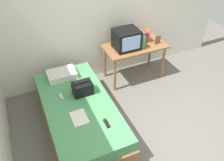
% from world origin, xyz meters
% --- Properties ---
extents(ground_plane, '(8.00, 8.00, 0.00)m').
position_xyz_m(ground_plane, '(0.00, 0.00, 0.00)').
color(ground_plane, slate).
extents(wall_back, '(5.20, 0.10, 2.60)m').
position_xyz_m(wall_back, '(0.00, 2.00, 1.30)').
color(wall_back, silver).
rests_on(wall_back, ground).
extents(bed, '(1.00, 2.00, 0.52)m').
position_xyz_m(bed, '(-0.88, 0.75, 0.26)').
color(bed, olive).
rests_on(bed, ground).
extents(desk, '(1.16, 0.60, 0.72)m').
position_xyz_m(desk, '(0.51, 1.59, 0.63)').
color(desk, olive).
rests_on(desk, ground).
extents(tv, '(0.44, 0.39, 0.36)m').
position_xyz_m(tv, '(0.32, 1.58, 0.90)').
color(tv, black).
rests_on(tv, desk).
extents(water_bottle, '(0.08, 0.08, 0.21)m').
position_xyz_m(water_bottle, '(0.61, 1.47, 0.83)').
color(water_bottle, green).
rests_on(water_bottle, desk).
extents(book_row, '(0.18, 0.16, 0.23)m').
position_xyz_m(book_row, '(0.73, 1.66, 0.83)').
color(book_row, '#2D5699').
rests_on(book_row, desk).
extents(picture_frame, '(0.11, 0.02, 0.17)m').
position_xyz_m(picture_frame, '(0.93, 1.48, 0.81)').
color(picture_frame, brown).
rests_on(picture_frame, desk).
extents(pillow, '(0.47, 0.32, 0.10)m').
position_xyz_m(pillow, '(-0.93, 1.47, 0.58)').
color(pillow, silver).
rests_on(pillow, bed).
extents(handbag, '(0.30, 0.20, 0.23)m').
position_xyz_m(handbag, '(-0.74, 0.93, 0.63)').
color(handbag, black).
rests_on(handbag, bed).
extents(magazine, '(0.21, 0.29, 0.01)m').
position_xyz_m(magazine, '(-0.95, 0.46, 0.53)').
color(magazine, white).
rests_on(magazine, bed).
extents(remote_dark, '(0.04, 0.16, 0.02)m').
position_xyz_m(remote_dark, '(-0.65, 0.21, 0.54)').
color(remote_dark, black).
rests_on(remote_dark, bed).
extents(remote_silver, '(0.04, 0.14, 0.02)m').
position_xyz_m(remote_silver, '(-1.07, 0.98, 0.54)').
color(remote_silver, '#B7B7BC').
rests_on(remote_silver, bed).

